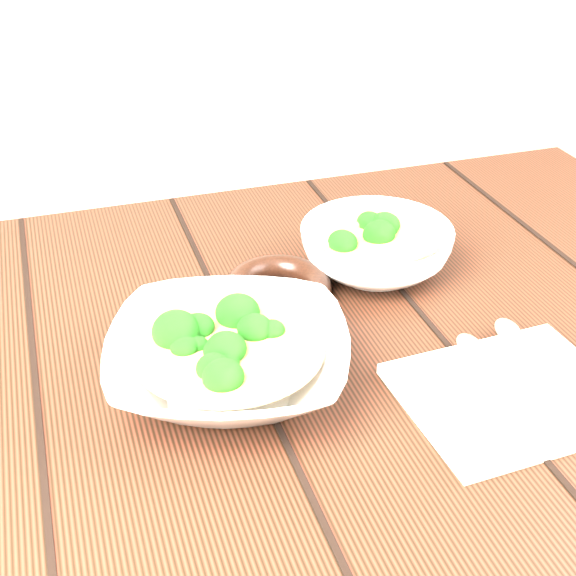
{
  "coord_description": "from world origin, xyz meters",
  "views": [
    {
      "loc": [
        -0.18,
        -0.61,
        1.22
      ],
      "look_at": [
        0.04,
        0.05,
        0.8
      ],
      "focal_mm": 50.0,
      "sensor_mm": 36.0,
      "label": 1
    }
  ],
  "objects_px": {
    "napkin": "(511,395)",
    "soup_bowl_back": "(376,248)",
    "table": "(270,451)",
    "soup_bowl_front": "(229,358)",
    "trivet": "(278,287)"
  },
  "relations": [
    {
      "from": "napkin",
      "to": "soup_bowl_back",
      "type": "bearing_deg",
      "value": 92.57
    },
    {
      "from": "soup_bowl_back",
      "to": "napkin",
      "type": "bearing_deg",
      "value": -84.57
    },
    {
      "from": "table",
      "to": "soup_bowl_back",
      "type": "bearing_deg",
      "value": 37.67
    },
    {
      "from": "soup_bowl_front",
      "to": "napkin",
      "type": "bearing_deg",
      "value": -23.11
    },
    {
      "from": "soup_bowl_front",
      "to": "napkin",
      "type": "relative_size",
      "value": 1.43
    },
    {
      "from": "table",
      "to": "soup_bowl_front",
      "type": "relative_size",
      "value": 4.3
    },
    {
      "from": "soup_bowl_back",
      "to": "napkin",
      "type": "xyz_separation_m",
      "value": [
        0.02,
        -0.26,
        -0.02
      ]
    },
    {
      "from": "soup_bowl_back",
      "to": "napkin",
      "type": "height_order",
      "value": "soup_bowl_back"
    },
    {
      "from": "trivet",
      "to": "napkin",
      "type": "relative_size",
      "value": 0.61
    },
    {
      "from": "table",
      "to": "trivet",
      "type": "distance_m",
      "value": 0.18
    },
    {
      "from": "trivet",
      "to": "napkin",
      "type": "xyz_separation_m",
      "value": [
        0.15,
        -0.23,
        -0.01
      ]
    },
    {
      "from": "table",
      "to": "soup_bowl_back",
      "type": "relative_size",
      "value": 5.42
    },
    {
      "from": "table",
      "to": "trivet",
      "type": "bearing_deg",
      "value": 67.81
    },
    {
      "from": "soup_bowl_front",
      "to": "soup_bowl_back",
      "type": "height_order",
      "value": "soup_bowl_front"
    },
    {
      "from": "trivet",
      "to": "napkin",
      "type": "distance_m",
      "value": 0.28
    }
  ]
}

